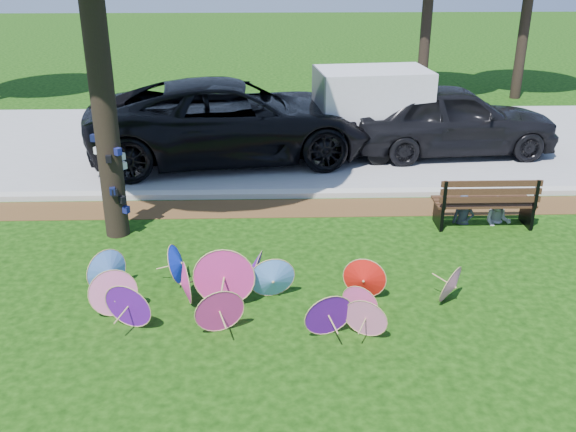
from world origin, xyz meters
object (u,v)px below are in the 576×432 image
parasol_pile (239,287)px  dark_pickup (450,119)px  park_bench (484,200)px  person_right (500,198)px  person_left (465,196)px  black_van (233,120)px  cargo_trailer (372,107)px

parasol_pile → dark_pickup: dark_pickup is taller
park_bench → person_right: size_ratio=1.85×
person_left → black_van: bearing=153.8°
cargo_trailer → dark_pickup: bearing=-4.8°
person_right → dark_pickup: bearing=110.2°
park_bench → person_left: person_left is taller
cargo_trailer → park_bench: 4.92m
black_van → person_left: (4.76, -4.35, -0.43)m
black_van → cargo_trailer: size_ratio=2.63×
parasol_pile → person_left: size_ratio=5.17×
dark_pickup → person_left: (-0.89, -4.61, -0.35)m
parasol_pile → person_right: bearing=31.6°
dark_pickup → person_left: dark_pickup is taller
parasol_pile → park_bench: park_bench is taller
black_van → person_left: 6.47m
dark_pickup → person_right: 4.63m
cargo_trailer → person_left: cargo_trailer is taller
cargo_trailer → person_right: size_ratio=2.58×
black_van → parasol_pile: bearing=175.5°
park_bench → black_van: bearing=139.3°
person_right → black_van: bearing=164.0°
black_van → person_right: bearing=-136.5°
black_van → cargo_trailer: cargo_trailer is taller
cargo_trailer → person_left: (1.19, -4.56, -0.69)m
parasol_pile → park_bench: bearing=33.1°
dark_pickup → person_right: dark_pickup is taller
cargo_trailer → park_bench: size_ratio=1.40×
person_left → parasol_pile: bearing=-128.3°
dark_pickup → person_right: (-0.19, -4.61, -0.39)m
black_van → park_bench: black_van is taller
parasol_pile → person_right: person_right is taller
parasol_pile → dark_pickup: size_ratio=1.10×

